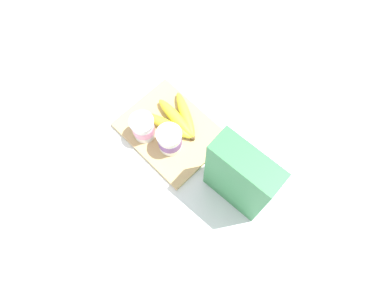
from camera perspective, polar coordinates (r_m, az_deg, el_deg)
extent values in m
plane|color=white|center=(1.08, -3.52, 1.94)|extent=(2.40, 2.40, 0.00)
cube|color=tan|center=(1.07, -3.54, 2.11)|extent=(0.29, 0.23, 0.02)
cube|color=#38844C|center=(0.89, 7.94, -5.65)|extent=(0.18, 0.08, 0.27)
cylinder|color=white|center=(1.01, -3.68, 0.63)|extent=(0.07, 0.07, 0.08)
cylinder|color=#7A4C99|center=(1.01, -3.68, 0.63)|extent=(0.07, 0.07, 0.03)
cylinder|color=silver|center=(0.97, -3.83, 1.65)|extent=(0.07, 0.07, 0.00)
cylinder|color=white|center=(1.03, -8.03, 2.66)|extent=(0.07, 0.07, 0.08)
cylinder|color=pink|center=(1.03, -8.03, 2.66)|extent=(0.07, 0.07, 0.03)
cylinder|color=silver|center=(0.99, -8.36, 3.74)|extent=(0.07, 0.07, 0.00)
ellipsoid|color=yellow|center=(1.07, -1.22, 4.98)|extent=(0.16, 0.10, 0.03)
ellipsoid|color=yellow|center=(1.06, -2.70, 4.33)|extent=(0.17, 0.05, 0.04)
ellipsoid|color=yellow|center=(1.06, -3.97, 3.19)|extent=(0.17, 0.08, 0.03)
cylinder|color=brown|center=(1.04, 0.09, 1.01)|extent=(0.01, 0.01, 0.02)
cylinder|color=silver|center=(1.15, -11.31, 7.59)|extent=(0.09, 0.07, 0.01)
ellipsoid|color=silver|center=(1.12, -11.10, 5.00)|extent=(0.04, 0.04, 0.01)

